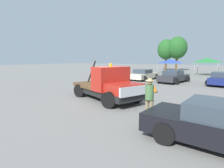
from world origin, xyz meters
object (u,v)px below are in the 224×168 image
(canopy_tent_blue, at_px, (170,61))
(tree_left, at_px, (166,50))
(tow_truck, at_px, (108,86))
(canopy_tent_green, at_px, (207,60))
(parked_car_olive, at_px, (117,73))
(traffic_cone, at_px, (155,89))
(person_near_truck, at_px, (149,95))
(parked_car_navy, at_px, (222,79))
(tree_center, at_px, (177,48))
(parked_car_charcoal, at_px, (174,77))
(parked_car_cream, at_px, (143,75))

(canopy_tent_blue, relative_size, tree_left, 0.50)
(tow_truck, xyz_separation_m, canopy_tent_green, (3.16, 23.06, 1.52))
(parked_car_olive, height_order, traffic_cone, parked_car_olive)
(tree_left, distance_m, traffic_cone, 30.04)
(person_near_truck, bearing_deg, tree_left, -161.87)
(traffic_cone, bearing_deg, parked_car_navy, 60.51)
(person_near_truck, relative_size, canopy_tent_green, 0.55)
(tree_left, height_order, tree_center, tree_center)
(parked_car_navy, distance_m, traffic_cone, 8.53)
(tow_truck, xyz_separation_m, parked_car_charcoal, (1.08, 11.20, -0.27))
(canopy_tent_green, bearing_deg, tow_truck, -97.80)
(canopy_tent_green, xyz_separation_m, traffic_cone, (-1.69, -18.80, -2.19))
(parked_car_cream, bearing_deg, tree_left, 13.46)
(tree_left, bearing_deg, parked_car_charcoal, -70.80)
(tow_truck, bearing_deg, parked_car_navy, 84.01)
(tow_truck, height_order, parked_car_cream, tow_truck)
(canopy_tent_green, distance_m, tree_left, 13.96)
(parked_car_olive, bearing_deg, tow_truck, -154.50)
(traffic_cone, bearing_deg, canopy_tent_blue, 102.67)
(parked_car_olive, bearing_deg, canopy_tent_blue, -20.50)
(person_near_truck, xyz_separation_m, parked_car_charcoal, (-2.31, 12.87, -0.39))
(parked_car_olive, height_order, tree_center, tree_center)
(traffic_cone, bearing_deg, parked_car_cream, 119.84)
(traffic_cone, bearing_deg, parked_car_olive, 138.31)
(parked_car_cream, distance_m, canopy_tent_blue, 12.96)
(parked_car_cream, relative_size, canopy_tent_green, 1.55)
(tree_left, bearing_deg, parked_car_navy, -60.21)
(parked_car_olive, distance_m, traffic_cone, 11.01)
(parked_car_olive, bearing_deg, traffic_cone, -136.44)
(parked_car_navy, distance_m, tree_left, 24.78)
(parked_car_navy, height_order, canopy_tent_blue, canopy_tent_blue)
(canopy_tent_blue, relative_size, canopy_tent_green, 1.14)
(parked_car_cream, xyz_separation_m, tree_left, (-3.68, 21.18, 4.20))
(person_near_truck, distance_m, tree_center, 35.55)
(parked_car_charcoal, distance_m, traffic_cone, 6.96)
(parked_car_navy, bearing_deg, person_near_truck, 174.99)
(person_near_truck, height_order, canopy_tent_green, canopy_tent_green)
(parked_car_charcoal, bearing_deg, parked_car_olive, 96.04)
(person_near_truck, relative_size, canopy_tent_blue, 0.48)
(parked_car_cream, relative_size, parked_car_charcoal, 1.02)
(parked_car_charcoal, bearing_deg, parked_car_navy, -75.20)
(tree_left, bearing_deg, canopy_tent_blue, -67.92)
(tow_truck, bearing_deg, canopy_tent_blue, 117.07)
(tow_truck, xyz_separation_m, traffic_cone, (1.47, 4.26, -0.66))
(person_near_truck, xyz_separation_m, tree_center, (-7.38, 34.53, 4.12))
(parked_car_cream, height_order, parked_car_navy, same)
(parked_car_navy, xyz_separation_m, tree_center, (-9.66, 21.18, 4.50))
(tree_left, xyz_separation_m, tree_center, (2.47, -0.01, 0.30))
(person_near_truck, height_order, parked_car_navy, person_near_truck)
(tree_center, bearing_deg, parked_car_navy, -65.49)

